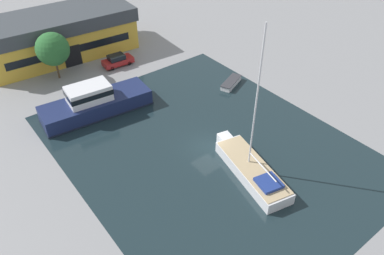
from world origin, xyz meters
name	(u,v)px	position (x,y,z in m)	size (l,w,h in m)	color
ground_plane	(207,147)	(0.00, 0.00, 0.00)	(440.00, 440.00, 0.00)	gray
water_canal	(207,147)	(0.00, 0.00, 0.00)	(26.44, 33.55, 0.01)	#19282D
warehouse_building	(60,34)	(-3.18, 29.39, 3.11)	(21.61, 10.30, 6.15)	gold
quay_tree_near_building	(53,49)	(-6.46, 23.07, 4.19)	(4.27, 4.27, 6.33)	brown
parked_car	(118,60)	(1.43, 21.29, 0.82)	(4.34, 2.07, 1.62)	maroon
sailboat_moored	(251,169)	(0.69, -5.66, 0.72)	(4.71, 10.59, 14.89)	silver
motor_cruiser	(95,103)	(-6.21, 12.74, 1.35)	(12.94, 5.30, 3.69)	#19234C
small_dinghy	(231,83)	(10.36, 7.54, 0.35)	(4.13, 2.75, 0.69)	silver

